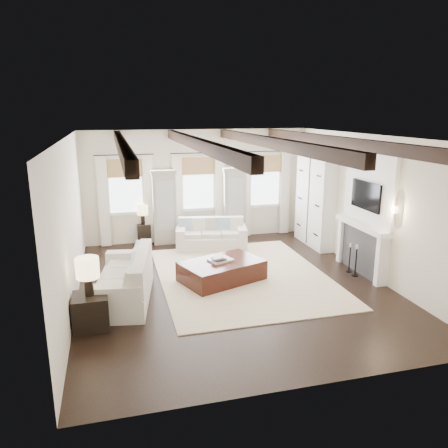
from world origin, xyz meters
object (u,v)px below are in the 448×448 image
object	(u,v)px
sofa_left	(127,281)
side_table_back	(144,234)
ottoman	(222,271)
side_table_front	(91,311)
sofa_back	(211,236)

from	to	relation	value
sofa_left	side_table_back	distance (m)	3.90
ottoman	side_table_front	xyz separation A→B (m)	(-2.76, -1.53, 0.07)
side_table_front	side_table_back	distance (m)	5.06
side_table_front	side_table_back	xyz separation A→B (m)	(1.31, 4.89, -0.02)
side_table_front	side_table_back	world-z (taller)	side_table_front
sofa_back	side_table_front	size ratio (longest dim) A/B	3.36
ottoman	side_table_back	world-z (taller)	side_table_back
sofa_left	side_table_front	world-z (taller)	sofa_left
ottoman	sofa_back	bearing A→B (deg)	61.95
side_table_front	sofa_left	bearing A→B (deg)	57.33
sofa_back	side_table_back	world-z (taller)	sofa_back
ottoman	side_table_back	xyz separation A→B (m)	(-1.45, 3.36, 0.05)
sofa_back	ottoman	world-z (taller)	sofa_back
sofa_back	ottoman	bearing A→B (deg)	-97.55
sofa_left	sofa_back	bearing A→B (deg)	50.45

